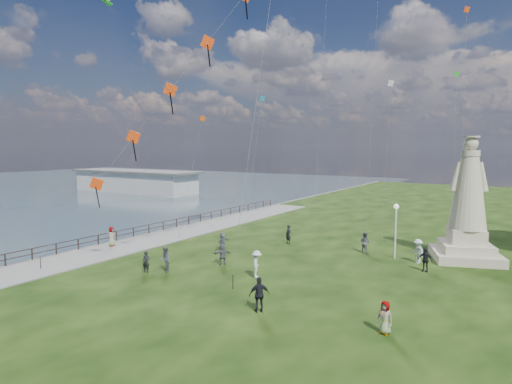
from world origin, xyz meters
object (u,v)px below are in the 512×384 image
Objects in this scene: person_1 at (165,259)px; person_9 at (425,260)px; pier_pavilion at (135,181)px; statue at (467,214)px; person_0 at (146,262)px; person_8 at (418,251)px; person_2 at (257,264)px; person_3 at (259,295)px; person_4 at (385,317)px; person_11 at (222,254)px; lamppost at (396,219)px; person_10 at (112,237)px; person_7 at (365,242)px; person_6 at (288,235)px; person_5 at (223,241)px.

person_1 reaches higher than person_9.
statue is (63.71, -23.64, 1.77)m from pier_pavilion.
person_0 is 0.82× the size of person_8.
person_3 is at bearing -174.92° from person_2.
statue is at bearing 80.61° from person_1.
statue is at bearing 90.17° from person_8.
person_4 is 14.66m from person_11.
lamppost reaches higher than person_10.
person_2 is at bearing 110.81° from person_11.
person_1 is 4.33m from person_11.
person_10 is 11.56m from person_11.
person_7 is at bearing 91.87° from person_1.
person_4 is 0.86× the size of person_8.
person_4 is at bearing -20.54° from person_0.
pier_pavilion is 62.01m from person_7.
person_6 is 8.70m from person_11.
person_5 is at bearing -158.28° from lamppost.
lamppost reaches higher than person_3.
statue is 4.98m from person_8.
person_8 is 1.08× the size of person_10.
person_1 is 1.03× the size of person_7.
person_7 reaches higher than person_9.
person_7 reaches higher than person_4.
person_0 is 0.82× the size of person_1.
person_10 is at bearing -175.52° from statue.
statue is at bearing -70.39° from person_2.
person_2 is (-11.23, -12.59, -2.69)m from statue.
person_0 is at bearing -85.23° from person_6.
person_6 is at bearing 144.83° from person_4.
person_1 is 9.80m from person_10.
person_8 is at bearing 163.83° from person_11.
person_0 is 20.04m from person_8.
person_0 is 7.82m from person_2.
pier_pavilion is 63.78m from person_2.
person_6 is 12.44m from person_9.
person_7 is at bearing 169.32° from lamppost.
person_8 reaches higher than person_4.
lamppost is 2.74× the size of person_4.
lamppost reaches higher than person_6.
statue reaches higher than person_11.
person_5 is (-0.40, 7.20, -0.13)m from person_1.
person_5 is (45.99, -31.40, -1.06)m from pier_pavilion.
person_10 is (-23.75, -8.98, -0.07)m from person_8.
person_5 is at bearing -176.07° from statue.
person_6 is at bearing -27.92° from pier_pavilion.
statue is 5.62× the size of person_10.
statue reaches higher than person_6.
person_6 is 0.98× the size of person_7.
statue is 6.08m from person_9.
person_1 is 18.27m from person_9.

